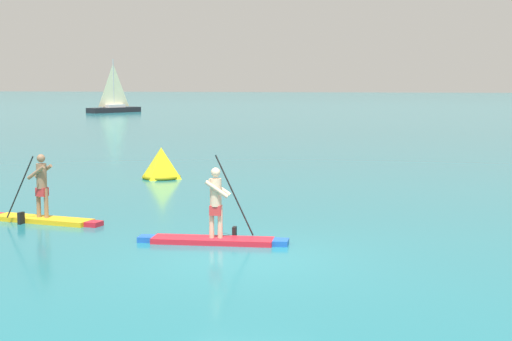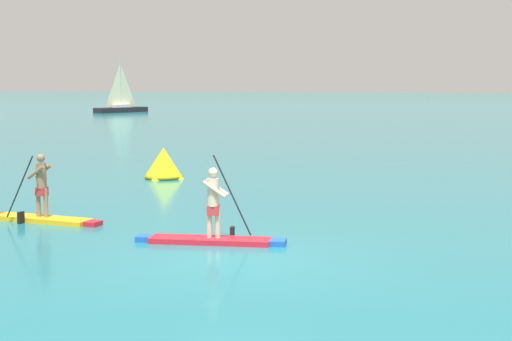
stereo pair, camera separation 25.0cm
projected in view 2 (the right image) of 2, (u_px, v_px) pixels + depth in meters
ground at (242, 259)px, 15.68m from camera, size 440.00×440.00×0.00m
paddleboarder_near_left at (41, 209)px, 19.77m from camera, size 3.43×1.12×1.77m
paddleboarder_mid_center at (212, 229)px, 17.17m from camera, size 3.41×0.94×1.96m
race_marker_buoy at (164, 165)px, 28.53m from camera, size 1.43×1.43×1.15m
sailboat_left_horizon at (121, 106)px, 87.24m from camera, size 4.77×6.45×5.99m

